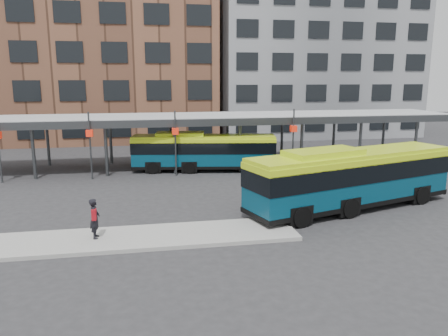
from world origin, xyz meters
TOP-DOWN VIEW (x-y plane):
  - ground at (0.00, 0.00)m, footprint 120.00×120.00m
  - boarding_island at (-5.50, -3.00)m, footprint 14.00×3.00m
  - canopy at (-0.06, 12.87)m, footprint 40.00×6.53m
  - building_brick at (-10.00, 32.00)m, footprint 26.00×14.00m
  - building_grey at (16.00, 32.00)m, footprint 24.00×14.00m
  - bus_front at (5.84, -0.31)m, footprint 12.80×6.24m
  - bus_rear at (-0.77, 11.11)m, footprint 11.17×4.07m
  - pedestrian at (-7.54, -2.89)m, footprint 0.44×0.68m
  - bike_rack at (13.24, 11.92)m, footprint 5.99×1.31m

SIDE VIEW (x-z plane):
  - ground at x=0.00m, z-range 0.00..0.00m
  - boarding_island at x=-5.50m, z-range 0.00..0.18m
  - bike_rack at x=13.24m, z-range -0.05..1.01m
  - pedestrian at x=-7.54m, z-range 0.19..1.99m
  - bus_rear at x=-0.77m, z-range 0.06..3.08m
  - bus_front at x=5.84m, z-range 0.07..3.54m
  - canopy at x=-0.06m, z-range 1.51..6.31m
  - building_grey at x=16.00m, z-range 0.00..20.00m
  - building_brick at x=-10.00m, z-range 0.00..22.00m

